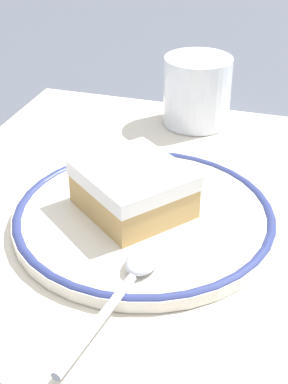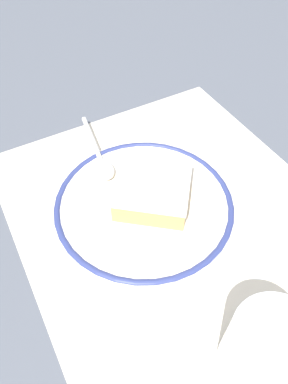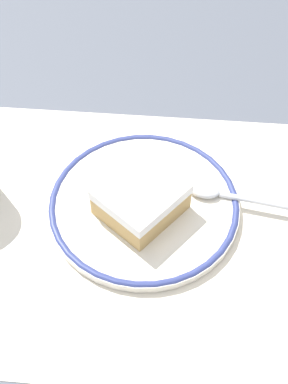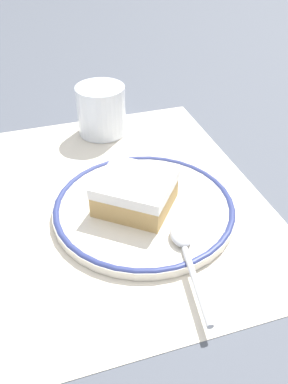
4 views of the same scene
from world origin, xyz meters
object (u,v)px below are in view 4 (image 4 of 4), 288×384
object	(u,v)px
plate	(144,208)
cup	(101,113)
cake_slice	(135,192)
napkin	(30,178)
spoon	(185,248)

from	to	relation	value
plate	cup	size ratio (longest dim) A/B	2.91
cake_slice	napkin	size ratio (longest dim) A/B	0.97
cake_slice	spoon	world-z (taller)	cake_slice
plate	napkin	world-z (taller)	plate
napkin	plate	bearing A→B (deg)	47.74
plate	cup	bearing A→B (deg)	-179.44
plate	spoon	world-z (taller)	spoon
plate	cup	distance (m)	0.21
plate	napkin	xyz separation A→B (m)	(-0.11, -0.13, -0.01)
cup	plate	bearing A→B (deg)	0.56
plate	spoon	size ratio (longest dim) A/B	1.64
spoon	napkin	xyz separation A→B (m)	(-0.20, -0.14, -0.01)
cake_slice	plate	bearing A→B (deg)	75.86
spoon	plate	bearing A→B (deg)	-168.92
plate	napkin	distance (m)	0.17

